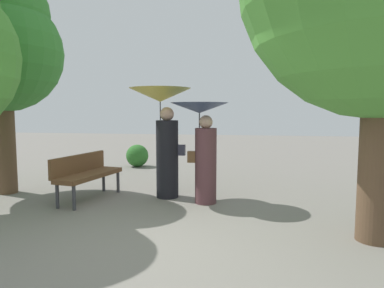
% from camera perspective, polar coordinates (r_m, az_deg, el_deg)
% --- Properties ---
extents(ground_plane, '(40.00, 40.00, 0.00)m').
position_cam_1_polar(ground_plane, '(4.38, -6.65, -16.30)').
color(ground_plane, slate).
extents(person_left, '(1.15, 1.15, 2.06)m').
position_cam_1_polar(person_left, '(6.40, -4.81, 3.57)').
color(person_left, black).
rests_on(person_left, ground).
extents(person_right, '(1.01, 1.01, 1.78)m').
position_cam_1_polar(person_right, '(5.98, 1.80, 1.17)').
color(person_right, '#563338').
rests_on(person_right, ground).
extents(park_bench, '(0.73, 1.56, 0.83)m').
position_cam_1_polar(park_bench, '(6.59, -17.31, -4.52)').
color(park_bench, '#38383D').
rests_on(park_bench, ground).
extents(tree_mid_left, '(2.31, 2.31, 4.43)m').
position_cam_1_polar(tree_mid_left, '(7.77, -29.45, 14.88)').
color(tree_mid_left, brown).
rests_on(tree_mid_left, ground).
extents(bush_path_left, '(0.52, 0.52, 0.52)m').
position_cam_1_polar(bush_path_left, '(9.21, -16.59, -3.31)').
color(bush_path_left, '#428C3D').
rests_on(bush_path_left, ground).
extents(bush_path_right, '(0.66, 0.66, 0.66)m').
position_cam_1_polar(bush_path_right, '(10.20, -9.16, -1.93)').
color(bush_path_right, '#2D6B28').
rests_on(bush_path_right, ground).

